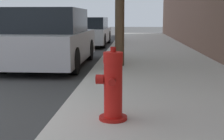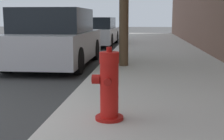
% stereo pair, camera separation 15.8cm
% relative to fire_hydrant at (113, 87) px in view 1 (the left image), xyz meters
% --- Properties ---
extents(sidewalk_slab, '(3.07, 40.00, 0.13)m').
position_rel_fire_hydrant_xyz_m(sidewalk_slab, '(0.85, -0.15, -0.43)').
color(sidewalk_slab, beige).
rests_on(sidewalk_slab, ground_plane).
extents(fire_hydrant, '(0.35, 0.35, 0.81)m').
position_rel_fire_hydrant_xyz_m(fire_hydrant, '(0.00, 0.00, 0.00)').
color(fire_hydrant, '#A91511').
rests_on(fire_hydrant, sidewalk_slab).
extents(parked_car_near, '(1.85, 3.92, 1.48)m').
position_rel_fire_hydrant_xyz_m(parked_car_near, '(-1.92, 4.60, 0.20)').
color(parked_car_near, '#B7B7BC').
rests_on(parked_car_near, ground_plane).
extents(parked_car_mid, '(1.78, 4.34, 1.27)m').
position_rel_fire_hydrant_xyz_m(parked_car_mid, '(-1.81, 10.84, 0.12)').
color(parked_car_mid, silver).
rests_on(parked_car_mid, ground_plane).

